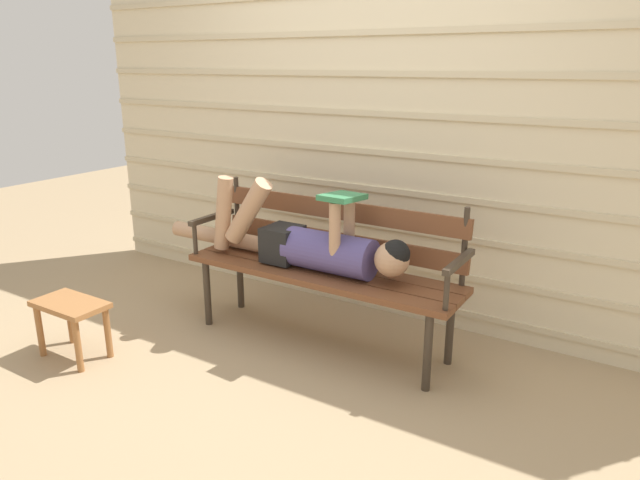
{
  "coord_description": "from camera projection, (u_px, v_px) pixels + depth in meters",
  "views": [
    {
      "loc": [
        1.66,
        -2.56,
        1.61
      ],
      "look_at": [
        0.0,
        0.11,
        0.64
      ],
      "focal_mm": 32.46,
      "sensor_mm": 36.0,
      "label": 1
    }
  ],
  "objects": [
    {
      "name": "footstool",
      "position": [
        71.0,
        314.0,
        3.23
      ],
      "size": [
        0.42,
        0.24,
        0.34
      ],
      "color": "#9E6638",
      "rests_on": "ground"
    },
    {
      "name": "ground_plane",
      "position": [
        310.0,
        349.0,
        3.39
      ],
      "size": [
        12.0,
        12.0,
        0.0
      ],
      "primitive_type": "plane",
      "color": "tan"
    },
    {
      "name": "house_siding",
      "position": [
        374.0,
        151.0,
        3.69
      ],
      "size": [
        4.66,
        0.08,
        2.14
      ],
      "color": "beige",
      "rests_on": "ground"
    },
    {
      "name": "reclining_person",
      "position": [
        306.0,
        243.0,
        3.34
      ],
      "size": [
        1.74,
        0.26,
        0.51
      ],
      "color": "#514784"
    },
    {
      "name": "park_bench",
      "position": [
        326.0,
        259.0,
        3.38
      ],
      "size": [
        1.68,
        0.43,
        0.89
      ],
      "color": "brown",
      "rests_on": "ground"
    }
  ]
}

